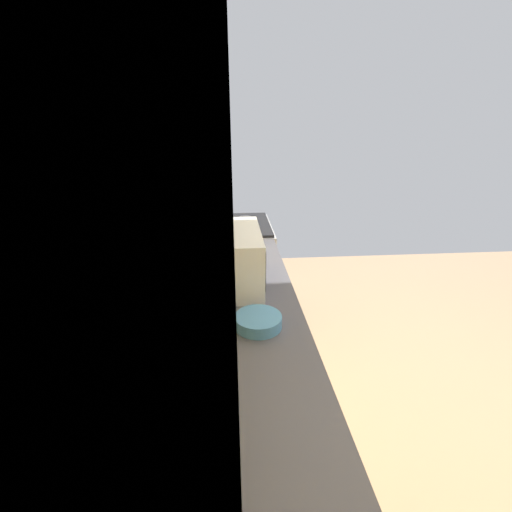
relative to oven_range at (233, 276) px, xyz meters
name	(u,v)px	position (x,y,z in m)	size (l,w,h in m)	color
ground_plane	(453,461)	(-1.45, -1.16, -0.48)	(5.99, 5.99, 0.00)	tan
wall_back	(129,213)	(-1.45, 0.38, 0.94)	(3.86, 0.12, 2.84)	#EFDA89
counter_run	(238,490)	(-1.83, 0.02, -0.01)	(2.98, 0.63, 0.93)	tan
upper_cabinets	(156,69)	(-1.83, 0.17, 1.36)	(2.10, 0.30, 0.58)	tan
oven_range	(233,276)	(0.00, 0.00, 0.00)	(0.69, 0.65, 1.11)	#B7BABF
microwave	(227,257)	(-1.03, 0.03, 0.59)	(0.52, 0.35, 0.29)	white
bowl	(258,321)	(-1.47, -0.09, 0.48)	(0.20, 0.20, 0.05)	#4C8CBF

